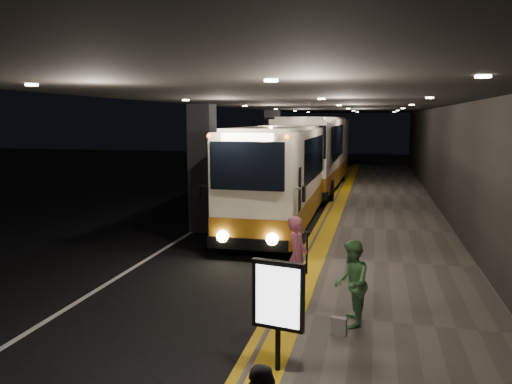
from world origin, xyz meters
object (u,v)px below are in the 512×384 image
at_px(passenger_boarding, 297,257).
at_px(stanchion_post, 307,253).
at_px(coach_second, 316,156).
at_px(coach_main, 284,178).
at_px(passenger_waiting_green, 351,283).
at_px(bag_polka, 339,326).
at_px(info_sign, 278,298).

distance_m(passenger_boarding, stanchion_post, 1.66).
xyz_separation_m(coach_second, stanchion_post, (1.65, -15.96, -1.19)).
bearing_deg(coach_main, passenger_waiting_green, -73.40).
bearing_deg(stanchion_post, passenger_waiting_green, -67.18).
height_order(passenger_boarding, stanchion_post, passenger_boarding).
bearing_deg(bag_polka, coach_main, 105.58).
bearing_deg(passenger_waiting_green, coach_main, -166.81).
xyz_separation_m(passenger_boarding, info_sign, (0.20, -3.16, 0.27)).
xyz_separation_m(passenger_waiting_green, bag_polka, (-0.17, -0.50, -0.63)).
height_order(coach_second, passenger_boarding, coach_second).
xyz_separation_m(coach_second, info_sign, (1.86, -20.73, -0.57)).
bearing_deg(stanchion_post, coach_second, 95.90).
xyz_separation_m(coach_main, passenger_boarding, (1.80, -8.35, -0.67)).
bearing_deg(info_sign, bag_polka, 71.74).
height_order(coach_main, bag_polka, coach_main).
height_order(coach_second, passenger_waiting_green, coach_second).
height_order(coach_second, info_sign, coach_second).
bearing_deg(coach_second, passenger_boarding, -83.37).
xyz_separation_m(passenger_waiting_green, stanchion_post, (-1.19, 2.82, -0.28)).
relative_size(passenger_boarding, info_sign, 1.03).
distance_m(coach_second, stanchion_post, 16.08).
relative_size(coach_main, stanchion_post, 10.94).
bearing_deg(passenger_waiting_green, stanchion_post, -161.29).
distance_m(passenger_waiting_green, info_sign, 2.21).
height_order(passenger_boarding, passenger_waiting_green, passenger_boarding).
xyz_separation_m(coach_main, passenger_waiting_green, (2.97, -9.55, -0.75)).
xyz_separation_m(coach_second, passenger_waiting_green, (2.84, -18.78, -0.92)).
xyz_separation_m(coach_main, coach_second, (0.14, 9.23, 0.17)).
bearing_deg(coach_main, passenger_boarding, -78.55).
bearing_deg(bag_polka, passenger_boarding, 120.60).
distance_m(info_sign, stanchion_post, 4.82).
xyz_separation_m(coach_main, bag_polka, (2.80, -10.04, -1.38)).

